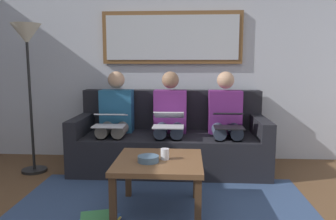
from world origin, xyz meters
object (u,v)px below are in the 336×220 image
Objects in this scene: person_right at (115,117)px; magazine_stack at (99,219)px; couch at (170,141)px; laptop_silver at (169,120)px; cup at (165,154)px; person_middle at (170,118)px; bowl at (148,159)px; person_left at (226,118)px; laptop_black at (228,120)px; framed_mirror at (172,38)px; coffee_table at (159,167)px; standing_lamp at (27,51)px; laptop_white at (110,120)px.

person_right is 3.44× the size of magazine_stack.
couch is 0.44m from laptop_silver.
cup is 0.08× the size of person_middle.
person_left is (-0.74, -1.22, 0.13)m from bowl.
person_right reaches higher than laptop_black.
couch is 1.25× the size of framed_mirror.
person_middle is 1.00× the size of person_right.
cup is 0.25× the size of laptop_silver.
person_left is 0.64m from person_middle.
magazine_stack is (-0.16, 1.37, -0.58)m from person_right.
coffee_table is at bearing 88.78° from couch.
cup is 0.05× the size of standing_lamp.
person_left is 2.33m from standing_lamp.
bowl is 1.34m from person_right.
coffee_table is 0.12m from cup.
couch is 5.84× the size of laptop_black.
person_right is (0.64, 0.07, 0.30)m from couch.
cup is at bearing 90.84° from framed_mirror.
framed_mirror is 4.95× the size of laptop_silver.
couch reaches higher than laptop_silver.
framed_mirror is 5.24× the size of laptop_white.
laptop_black is 1.14× the size of magazine_stack.
couch is 3.10× the size of coffee_table.
person_left and person_right have the same top height.
laptop_silver reaches higher than cup.
standing_lamp is at bearing 12.33° from person_right.
couch reaches higher than magazine_stack.
framed_mirror is at bearing -132.04° from laptop_white.
laptop_silver is at bearing -0.35° from laptop_black.
magazine_stack is at bearing 45.25° from laptop_black.
couch is 6.57× the size of laptop_white.
coffee_table is at bearing 88.37° from laptop_silver.
laptop_silver is at bearing 159.76° from person_right.
cup is at bearing 126.85° from laptop_white.
magazine_stack is (0.48, 1.13, -0.59)m from laptop_silver.
framed_mirror is (0.00, -0.39, 1.24)m from couch.
coffee_table is at bearing 88.71° from person_middle.
cup is at bearing 55.54° from laptop_black.
person_left is 0.68m from laptop_silver.
coffee_table is 1.15m from laptop_black.
person_right is at bearing -10.62° from laptop_black.
laptop_white reaches higher than bowl.
laptop_silver is at bearing 90.00° from framed_mirror.
person_left reaches higher than magazine_stack.
magazine_stack is (1.12, 1.37, -0.58)m from person_left.
laptop_white is 0.20× the size of standing_lamp.
person_right is at bearing 0.00° from person_left.
couch is 1.93× the size of person_middle.
person_right is at bearing -59.76° from cup.
framed_mirror is 10.28× the size of bowl.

